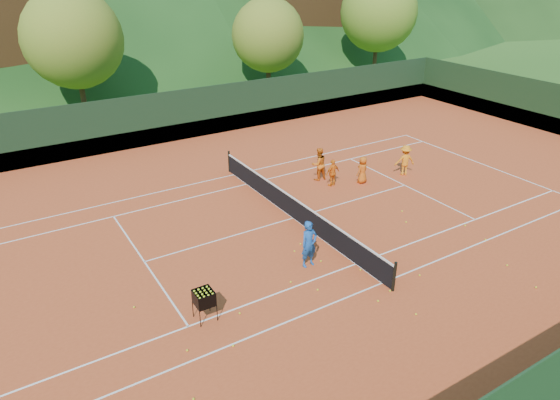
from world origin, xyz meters
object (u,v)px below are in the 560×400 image
student_a (319,164)px  ball_hopper (204,298)px  student_c (363,170)px  chalet_right (298,8)px  tennis_net (293,207)px  coach (309,244)px  chalet_mid (153,15)px  student_b (333,173)px  student_d (405,160)px

student_a → ball_hopper: 11.36m
student_c → chalet_right: 32.74m
tennis_net → student_c: bearing=15.5°
coach → chalet_mid: (7.49, 37.28, 4.10)m
student_c → chalet_mid: chalet_mid is taller
student_b → student_c: 1.52m
chalet_mid → student_a: bearing=-95.0°
student_b → tennis_net: bearing=22.6°
student_a → student_b: 0.98m
student_b → chalet_right: size_ratio=0.11×
student_a → tennis_net: 4.30m
student_a → chalet_right: size_ratio=0.14×
coach → tennis_net: coach is taller
student_d → chalet_mid: size_ratio=0.12×
student_c → chalet_right: chalet_right is taller
student_d → chalet_mid: (-1.28, 33.00, 4.19)m
student_a → chalet_mid: (2.73, 31.23, 4.15)m
chalet_right → student_b: bearing=-120.5°
student_b → tennis_net: size_ratio=0.11×
chalet_mid → student_d: bearing=-87.8°
coach → chalet_mid: bearing=76.1°
chalet_mid → chalet_right: 14.56m
student_c → tennis_net: 5.03m
tennis_net → ball_hopper: tennis_net is taller
student_a → chalet_mid: 31.62m
coach → tennis_net: (1.49, 3.28, -0.37)m
student_b → ball_hopper: bearing=27.1°
coach → student_b: (4.89, 5.09, -0.20)m
coach → student_d: size_ratio=1.12×
student_c → tennis_net: bearing=3.2°
coach → chalet_mid: 38.24m
student_d → chalet_mid: bearing=-65.5°
student_a → student_d: size_ratio=1.05×
ball_hopper → chalet_right: (25.82, 34.05, 4.49)m
student_b → chalet_mid: 32.58m
chalet_right → tennis_net: bearing=-123.7°
student_b → chalet_right: 33.03m
coach → student_d: (8.78, 4.28, -0.09)m
tennis_net → coach: bearing=-114.5°
student_a → student_b: size_ratio=1.22×
student_d → student_c: bearing=14.3°
student_a → student_b: (0.13, -0.96, -0.15)m
student_b → student_d: size_ratio=0.86×
ball_hopper → student_d: bearing=21.1°
student_c → chalet_mid: (1.15, 32.66, 4.30)m
tennis_net → chalet_mid: (6.00, 34.00, 4.47)m
tennis_net → chalet_right: 36.37m
chalet_mid → chalet_right: bearing=-15.9°
ball_hopper → chalet_mid: size_ratio=0.08×
coach → student_b: bearing=43.6°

